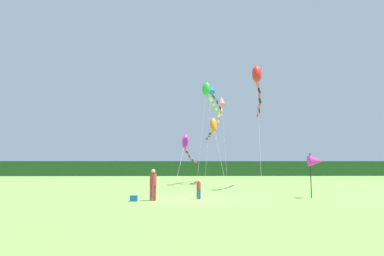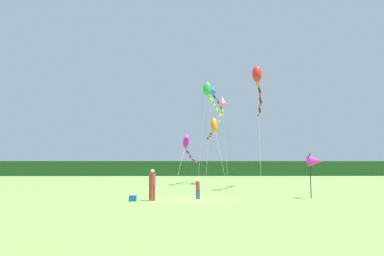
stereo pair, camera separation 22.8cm
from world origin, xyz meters
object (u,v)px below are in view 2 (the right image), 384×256
Objects in this scene: kite_magenta at (187,145)px; kite_rainbow at (222,104)px; person_child at (198,188)px; kite_green at (209,93)px; kite_red at (258,80)px; cooler_box at (133,198)px; kite_orange at (214,127)px; person_adult at (152,183)px; banner_flag_pole at (315,161)px; kite_blue at (213,92)px.

kite_rainbow is at bearing 25.06° from kite_magenta.
person_child is 0.11× the size of kite_green.
kite_red is at bearing -61.09° from kite_green.
cooler_box is (-3.81, -1.03, -0.51)m from person_child.
kite_red is at bearing -77.90° from kite_rainbow.
person_child is at bearing -87.80° from kite_magenta.
person_child is 0.16× the size of kite_orange.
person_adult is 0.65× the size of banner_flag_pole.
kite_red is (8.22, 8.64, 8.46)m from person_adult.
banner_flag_pole is 20.35m from kite_blue.
kite_red reaches higher than person_child.
kite_orange is (-0.21, -2.63, -4.45)m from kite_blue.
person_adult is at bearing -106.87° from kite_orange.
cooler_box is at bearing -172.32° from banner_flag_pole.
banner_flag_pole is (10.23, 1.33, 1.28)m from person_adult.
person_adult is 22.10m from kite_blue.
kite_rainbow is at bearing -41.68° from kite_blue.
person_adult is 10.40m from banner_flag_pole.
kite_red is at bearing 54.85° from person_child.
banner_flag_pole is at bearing -74.64° from kite_red.
banner_flag_pole is 0.38× the size of kite_orange.
kite_red is at bearing -52.15° from kite_magenta.
kite_orange is (2.30, 15.72, 5.57)m from person_child.
kite_rainbow is (-2.09, 9.73, -0.43)m from kite_red.
cooler_box is at bearing -164.84° from person_child.
kite_rainbow is 0.91× the size of kite_magenta.
kite_blue reaches higher than kite_green.
person_child is at bearing -125.15° from kite_red.
kite_magenta is at bearing -178.80° from kite_orange.
kite_green reaches higher than kite_rainbow.
kite_rainbow is (7.22, 18.57, 8.89)m from cooler_box.
person_child reaches higher than cooler_box.
kite_magenta is at bearing 127.85° from kite_red.
banner_flag_pole is 0.25× the size of kite_blue.
person_adult is 16.93m from kite_magenta.
banner_flag_pole is (11.32, 1.53, 2.14)m from cooler_box.
kite_green reaches higher than person_child.
cooler_box is at bearing -109.33° from kite_green.
kite_blue is 7.69m from kite_magenta.
kite_red reaches higher than kite_rainbow.
kite_red is at bearing -67.95° from kite_orange.
person_child is at bearing -176.24° from banner_flag_pole.
banner_flag_pole is 0.26× the size of kite_green.
kite_red reaches higher than person_adult.
kite_blue is (6.31, 19.38, 10.53)m from cooler_box.
kite_magenta reaches higher than cooler_box.
kite_red reaches higher than kite_magenta.
kite_blue is at bearing 105.87° from kite_red.
kite_green is 1.08× the size of kite_rainbow.
kite_rainbow reaches higher than person_child.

